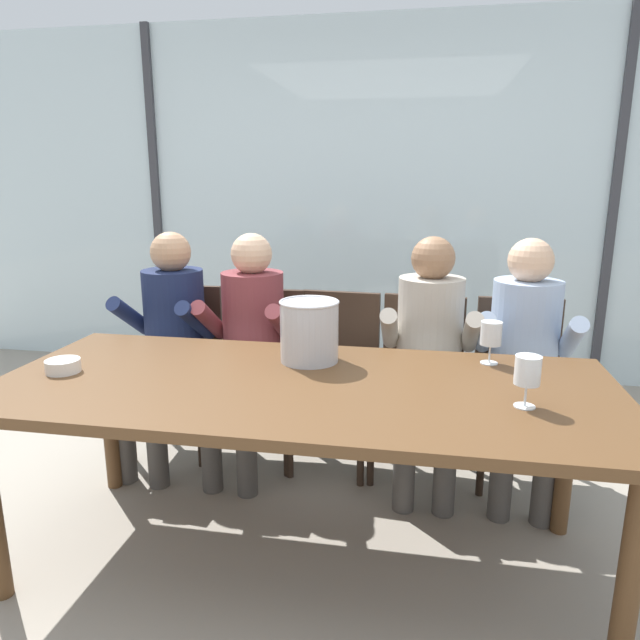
{
  "coord_description": "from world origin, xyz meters",
  "views": [
    {
      "loc": [
        0.42,
        -1.94,
        1.48
      ],
      "look_at": [
        0.0,
        0.35,
        0.9
      ],
      "focal_mm": 32.12,
      "sensor_mm": 36.0,
      "label": 1
    }
  ],
  "objects_px": {
    "chair_center": "(336,364)",
    "person_maroon_top": "(249,336)",
    "chair_near_window_right": "(519,374)",
    "chair_left_of_center": "(263,360)",
    "wine_glass_near_bucket": "(527,373)",
    "tasting_bowl": "(63,366)",
    "chair_right_of_center": "(420,370)",
    "wine_glass_by_left_taster": "(491,335)",
    "person_pale_blue_shirt": "(525,350)",
    "ice_bucket_primary": "(309,330)",
    "chair_near_curtain": "(181,354)",
    "person_beige_jumper": "(429,345)",
    "dining_table": "(303,400)",
    "person_navy_polo": "(168,332)"
  },
  "relations": [
    {
      "from": "chair_near_curtain",
      "to": "wine_glass_near_bucket",
      "type": "xyz_separation_m",
      "value": [
        1.66,
        -1.03,
        0.34
      ]
    },
    {
      "from": "chair_center",
      "to": "tasting_bowl",
      "type": "distance_m",
      "value": 1.36
    },
    {
      "from": "person_pale_blue_shirt",
      "to": "wine_glass_near_bucket",
      "type": "distance_m",
      "value": 0.89
    },
    {
      "from": "chair_left_of_center",
      "to": "chair_right_of_center",
      "type": "relative_size",
      "value": 1.0
    },
    {
      "from": "chair_near_curtain",
      "to": "person_navy_polo",
      "type": "height_order",
      "value": "person_navy_polo"
    },
    {
      "from": "wine_glass_near_bucket",
      "to": "person_pale_blue_shirt",
      "type": "bearing_deg",
      "value": 80.79
    },
    {
      "from": "person_beige_jumper",
      "to": "person_pale_blue_shirt",
      "type": "relative_size",
      "value": 1.0
    },
    {
      "from": "chair_center",
      "to": "chair_right_of_center",
      "type": "height_order",
      "value": "same"
    },
    {
      "from": "chair_center",
      "to": "chair_near_window_right",
      "type": "bearing_deg",
      "value": 4.41
    },
    {
      "from": "chair_near_curtain",
      "to": "chair_near_window_right",
      "type": "height_order",
      "value": "same"
    },
    {
      "from": "dining_table",
      "to": "person_beige_jumper",
      "type": "relative_size",
      "value": 1.88
    },
    {
      "from": "chair_center",
      "to": "person_maroon_top",
      "type": "relative_size",
      "value": 0.74
    },
    {
      "from": "chair_right_of_center",
      "to": "person_navy_polo",
      "type": "bearing_deg",
      "value": -168.17
    },
    {
      "from": "person_navy_polo",
      "to": "person_pale_blue_shirt",
      "type": "bearing_deg",
      "value": 4.93
    },
    {
      "from": "tasting_bowl",
      "to": "wine_glass_near_bucket",
      "type": "distance_m",
      "value": 1.7
    },
    {
      "from": "chair_center",
      "to": "person_beige_jumper",
      "type": "bearing_deg",
      "value": -13.36
    },
    {
      "from": "dining_table",
      "to": "chair_center",
      "type": "distance_m",
      "value": 0.93
    },
    {
      "from": "chair_near_window_right",
      "to": "wine_glass_by_left_taster",
      "type": "relative_size",
      "value": 5.14
    },
    {
      "from": "chair_near_curtain",
      "to": "person_navy_polo",
      "type": "distance_m",
      "value": 0.24
    },
    {
      "from": "chair_right_of_center",
      "to": "person_maroon_top",
      "type": "height_order",
      "value": "person_maroon_top"
    },
    {
      "from": "chair_near_window_right",
      "to": "person_pale_blue_shirt",
      "type": "relative_size",
      "value": 0.74
    },
    {
      "from": "chair_near_window_right",
      "to": "person_pale_blue_shirt",
      "type": "bearing_deg",
      "value": -94.29
    },
    {
      "from": "chair_near_curtain",
      "to": "ice_bucket_primary",
      "type": "distance_m",
      "value": 1.16
    },
    {
      "from": "chair_center",
      "to": "chair_near_window_right",
      "type": "relative_size",
      "value": 1.0
    },
    {
      "from": "chair_left_of_center",
      "to": "ice_bucket_primary",
      "type": "distance_m",
      "value": 0.84
    },
    {
      "from": "chair_right_of_center",
      "to": "chair_left_of_center",
      "type": "bearing_deg",
      "value": -174.77
    },
    {
      "from": "tasting_bowl",
      "to": "wine_glass_near_bucket",
      "type": "bearing_deg",
      "value": -1.41
    },
    {
      "from": "dining_table",
      "to": "tasting_bowl",
      "type": "xyz_separation_m",
      "value": [
        -0.93,
        -0.06,
        0.1
      ]
    },
    {
      "from": "chair_center",
      "to": "wine_glass_by_left_taster",
      "type": "height_order",
      "value": "wine_glass_by_left_taster"
    },
    {
      "from": "chair_near_window_right",
      "to": "chair_center",
      "type": "bearing_deg",
      "value": 179.16
    },
    {
      "from": "person_beige_jumper",
      "to": "chair_near_window_right",
      "type": "bearing_deg",
      "value": 18.93
    },
    {
      "from": "person_navy_polo",
      "to": "person_beige_jumper",
      "type": "distance_m",
      "value": 1.35
    },
    {
      "from": "chair_near_curtain",
      "to": "tasting_bowl",
      "type": "height_order",
      "value": "chair_near_curtain"
    },
    {
      "from": "person_maroon_top",
      "to": "dining_table",
      "type": "bearing_deg",
      "value": -57.15
    },
    {
      "from": "person_maroon_top",
      "to": "wine_glass_near_bucket",
      "type": "distance_m",
      "value": 1.5
    },
    {
      "from": "wine_glass_by_left_taster",
      "to": "wine_glass_near_bucket",
      "type": "bearing_deg",
      "value": -81.39
    },
    {
      "from": "chair_left_of_center",
      "to": "chair_center",
      "type": "bearing_deg",
      "value": -2.26
    },
    {
      "from": "person_navy_polo",
      "to": "ice_bucket_primary",
      "type": "distance_m",
      "value": 1.02
    },
    {
      "from": "chair_near_window_right",
      "to": "tasting_bowl",
      "type": "xyz_separation_m",
      "value": [
        -1.85,
        -0.97,
        0.25
      ]
    },
    {
      "from": "chair_near_curtain",
      "to": "chair_right_of_center",
      "type": "relative_size",
      "value": 1.0
    },
    {
      "from": "tasting_bowl",
      "to": "chair_right_of_center",
      "type": "bearing_deg",
      "value": 34.92
    },
    {
      "from": "dining_table",
      "to": "person_pale_blue_shirt",
      "type": "distance_m",
      "value": 1.18
    },
    {
      "from": "chair_left_of_center",
      "to": "wine_glass_near_bucket",
      "type": "xyz_separation_m",
      "value": [
        1.18,
        -1.0,
        0.34
      ]
    },
    {
      "from": "chair_right_of_center",
      "to": "person_maroon_top",
      "type": "xyz_separation_m",
      "value": [
        -0.87,
        -0.13,
        0.17
      ]
    },
    {
      "from": "person_pale_blue_shirt",
      "to": "tasting_bowl",
      "type": "distance_m",
      "value": 2.01
    },
    {
      "from": "chair_left_of_center",
      "to": "wine_glass_near_bucket",
      "type": "height_order",
      "value": "wine_glass_near_bucket"
    },
    {
      "from": "ice_bucket_primary",
      "to": "wine_glass_by_left_taster",
      "type": "bearing_deg",
      "value": 7.62
    },
    {
      "from": "chair_left_of_center",
      "to": "person_pale_blue_shirt",
      "type": "distance_m",
      "value": 1.34
    },
    {
      "from": "wine_glass_near_bucket",
      "to": "person_maroon_top",
      "type": "bearing_deg",
      "value": 144.56
    },
    {
      "from": "chair_center",
      "to": "person_maroon_top",
      "type": "height_order",
      "value": "person_maroon_top"
    }
  ]
}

